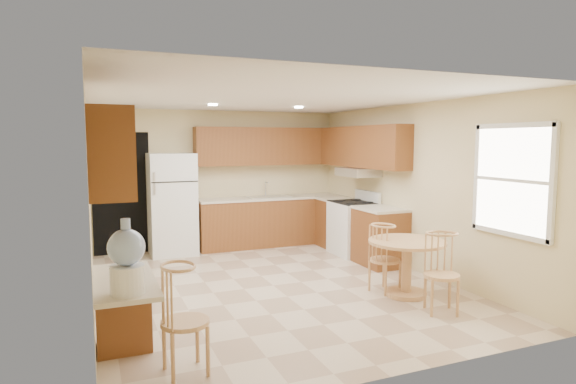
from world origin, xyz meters
name	(u,v)px	position (x,y,z in m)	size (l,w,h in m)	color
floor	(273,285)	(0.00, 0.00, 0.00)	(5.50, 5.50, 0.00)	#C7AF90
ceiling	(273,98)	(0.00, 0.00, 2.50)	(4.50, 5.50, 0.02)	white
wall_back	(220,179)	(0.00, 2.75, 1.25)	(4.50, 0.02, 2.50)	beige
wall_front	(394,228)	(0.00, -2.75, 1.25)	(4.50, 0.02, 2.50)	beige
wall_left	(90,202)	(-2.25, 0.00, 1.25)	(0.02, 5.50, 2.50)	beige
wall_right	(413,188)	(2.25, 0.00, 1.25)	(0.02, 5.50, 2.50)	beige
doorway	(121,194)	(-1.75, 2.73, 1.05)	(0.90, 0.02, 2.10)	black
base_cab_back	(271,222)	(0.88, 2.45, 0.43)	(2.75, 0.60, 0.87)	brown
counter_back	(270,198)	(0.88, 2.45, 0.89)	(2.75, 0.63, 0.04)	beige
base_cab_right_a	(336,223)	(1.95, 1.85, 0.43)	(0.60, 0.59, 0.87)	brown
counter_right_a	(336,199)	(1.95, 1.85, 0.89)	(0.63, 0.59, 0.04)	beige
base_cab_right_b	(380,237)	(1.95, 0.40, 0.43)	(0.60, 0.80, 0.87)	brown
counter_right_b	(380,209)	(1.95, 0.40, 0.89)	(0.63, 0.80, 0.04)	beige
upper_cab_back	(268,146)	(0.88, 2.58, 1.85)	(2.75, 0.33, 0.70)	brown
upper_cab_right	(362,147)	(2.08, 1.21, 1.85)	(0.33, 2.42, 0.70)	brown
upper_cab_left	(108,152)	(-2.08, -1.60, 1.85)	(0.33, 1.40, 0.70)	brown
sink	(269,197)	(0.85, 2.45, 0.91)	(0.78, 0.44, 0.01)	silver
range_hood	(358,172)	(2.00, 1.18, 1.42)	(0.50, 0.76, 0.14)	silver
desk_pedestal	(123,311)	(-2.00, -1.32, 0.36)	(0.48, 0.42, 0.72)	brown
desk_top	(124,281)	(-2.00, -1.70, 0.75)	(0.50, 1.20, 0.04)	beige
window	(512,180)	(2.23, -1.85, 1.50)	(0.06, 1.12, 1.30)	white
can_light_a	(213,105)	(-0.50, 1.20, 2.48)	(0.14, 0.14, 0.02)	white
can_light_b	(299,107)	(0.90, 1.20, 2.48)	(0.14, 0.14, 0.02)	white
refrigerator	(172,204)	(-0.95, 2.40, 0.87)	(0.77, 0.75, 1.74)	white
stove	(353,227)	(1.92, 1.18, 0.47)	(0.65, 0.76, 1.09)	white
dining_table	(407,260)	(1.40, -1.04, 0.46)	(0.96, 0.96, 0.71)	tan
chair_table_a	(389,253)	(1.25, -0.87, 0.53)	(0.39, 0.50, 0.87)	tan
chair_table_b	(447,267)	(1.40, -1.78, 0.55)	(0.40, 0.45, 0.90)	tan
chair_desk	(187,311)	(-1.55, -2.11, 0.56)	(0.41, 0.53, 0.92)	tan
water_crock	(127,260)	(-2.00, -2.12, 1.03)	(0.28, 0.28, 0.59)	white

